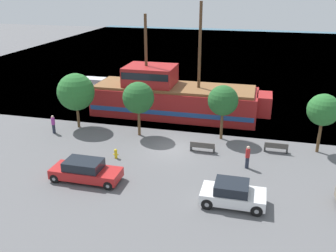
{
  "coord_description": "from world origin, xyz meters",
  "views": [
    {
      "loc": [
        6.35,
        -26.87,
        12.75
      ],
      "look_at": [
        -0.94,
        2.0,
        1.2
      ],
      "focal_mm": 40.0,
      "sensor_mm": 36.0,
      "label": 1
    }
  ],
  "objects": [
    {
      "name": "ground_plane",
      "position": [
        0.0,
        0.0,
        0.0
      ],
      "size": [
        160.0,
        160.0,
        0.0
      ],
      "primitive_type": "plane",
      "color": "#5B5B5E"
    },
    {
      "name": "water_surface",
      "position": [
        0.0,
        44.0,
        0.0
      ],
      "size": [
        80.0,
        80.0,
        0.0
      ],
      "primitive_type": "plane",
      "color": "#38667F",
      "rests_on": "ground"
    },
    {
      "name": "pirate_ship",
      "position": [
        -2.05,
        8.25,
        1.84
      ],
      "size": [
        17.68,
        5.02,
        11.1
      ],
      "color": "#A31E1E",
      "rests_on": "water_surface"
    },
    {
      "name": "moored_boat_dockside",
      "position": [
        -13.37,
        15.07,
        0.56
      ],
      "size": [
        6.69,
        2.1,
        1.48
      ],
      "color": "silver",
      "rests_on": "water_surface"
    },
    {
      "name": "parked_car_curb_front",
      "position": [
        5.34,
        -6.91,
        0.74
      ],
      "size": [
        3.88,
        2.01,
        1.5
      ],
      "color": "white",
      "rests_on": "ground_plane"
    },
    {
      "name": "parked_car_curb_rear",
      "position": [
        -4.63,
        -6.35,
        0.73
      ],
      "size": [
        4.78,
        1.89,
        1.48
      ],
      "color": "#B21E1E",
      "rests_on": "ground_plane"
    },
    {
      "name": "fire_hydrant",
      "position": [
        -3.92,
        -2.63,
        0.41
      ],
      "size": [
        0.42,
        0.25,
        0.76
      ],
      "color": "yellow",
      "rests_on": "ground_plane"
    },
    {
      "name": "bench_promenade_east",
      "position": [
        2.37,
        0.11,
        0.45
      ],
      "size": [
        1.97,
        0.45,
        0.85
      ],
      "color": "#4C4742",
      "rests_on": "ground_plane"
    },
    {
      "name": "bench_promenade_west",
      "position": [
        8.05,
        1.46,
        0.44
      ],
      "size": [
        1.83,
        0.45,
        0.85
      ],
      "color": "#4C4742",
      "rests_on": "ground_plane"
    },
    {
      "name": "pedestrian_walking_near",
      "position": [
        5.96,
        -1.82,
        0.89
      ],
      "size": [
        0.32,
        0.32,
        1.75
      ],
      "color": "#232838",
      "rests_on": "ground_plane"
    },
    {
      "name": "pedestrian_walking_far",
      "position": [
        -11.2,
        0.81,
        0.85
      ],
      "size": [
        0.32,
        0.32,
        1.68
      ],
      "color": "#232838",
      "rests_on": "ground_plane"
    },
    {
      "name": "tree_row_east",
      "position": [
        -9.72,
        2.72,
        3.4
      ],
      "size": [
        3.37,
        3.37,
        5.09
      ],
      "color": "brown",
      "rests_on": "ground_plane"
    },
    {
      "name": "tree_row_mideast",
      "position": [
        -3.63,
        2.27,
        3.43
      ],
      "size": [
        2.73,
        2.73,
        4.81
      ],
      "color": "brown",
      "rests_on": "ground_plane"
    },
    {
      "name": "tree_row_midwest",
      "position": [
        3.49,
        3.22,
        3.43
      ],
      "size": [
        2.56,
        2.56,
        4.73
      ],
      "color": "brown",
      "rests_on": "ground_plane"
    },
    {
      "name": "tree_row_west",
      "position": [
        11.26,
        2.4,
        3.52
      ],
      "size": [
        2.48,
        2.48,
        4.78
      ],
      "color": "brown",
      "rests_on": "ground_plane"
    }
  ]
}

